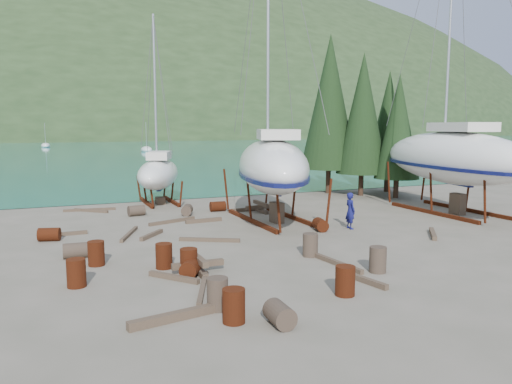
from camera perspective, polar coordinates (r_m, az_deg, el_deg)
name	(u,v)px	position (r m, az deg, el deg)	size (l,w,h in m)	color
ground	(273,250)	(20.08, 1.91, -6.66)	(600.00, 600.00, 0.00)	#5B5748
bay_water	(59,134)	(332.80, -21.64, 6.15)	(700.00, 700.00, 0.00)	#19807B
far_hill	(58,134)	(337.80, -21.66, 6.16)	(800.00, 360.00, 110.00)	#22361B
far_house_center	(10,132)	(208.01, -26.34, 6.20)	(6.60, 5.60, 5.60)	beige
far_house_right	(145,131)	(211.16, -12.59, 6.80)	(6.60, 5.60, 5.60)	beige
cypress_near_right	(363,114)	(36.18, 12.11, 8.74)	(3.60, 3.60, 10.00)	black
cypress_mid_right	(398,126)	(35.47, 15.94, 7.24)	(3.06, 3.06, 8.50)	black
cypress_back_left	(330,102)	(37.07, 8.42, 10.14)	(4.14, 4.14, 11.50)	black
cypress_far_right	(388,122)	(38.75, 14.90, 7.70)	(3.24, 3.24, 9.00)	black
moored_boat_mid	(147,150)	(99.45, -12.40, 4.74)	(2.00, 5.00, 6.05)	white
moored_boat_far	(46,146)	(127.75, -22.91, 4.90)	(2.00, 5.00, 6.05)	white
large_sailboat_near	(272,165)	(25.83, 1.89, 3.15)	(7.08, 12.10, 18.33)	white
large_sailboat_far	(452,157)	(30.34, 21.49, 3.76)	(5.57, 12.84, 19.64)	white
small_sailboat_shore	(158,173)	(32.41, -11.09, 2.12)	(4.78, 7.74, 11.82)	white
worker	(350,211)	(24.44, 10.73, -2.11)	(0.64, 0.42, 1.77)	#121452
drum_0	(76,273)	(16.48, -19.85, -8.70)	(0.58, 0.58, 0.88)	#5A1D0F
drum_1	(280,314)	(12.74, 2.72, -13.80)	(0.58, 0.58, 0.88)	#2D2823
drum_2	(49,234)	(23.34, -22.56, -4.50)	(0.58, 0.58, 0.88)	#5A1D0F
drum_3	(234,306)	(12.86, -2.55, -12.86)	(0.58, 0.58, 0.88)	#5A1D0F
drum_4	(218,206)	(29.12, -4.39, -1.65)	(0.58, 0.58, 0.88)	#5A1D0F
drum_5	(310,245)	(19.17, 6.23, -6.04)	(0.58, 0.58, 0.88)	#2D2823
drum_6	(320,225)	(23.85, 7.37, -3.73)	(0.58, 0.58, 0.88)	#5A1D0F
drum_7	(345,281)	(15.01, 10.15, -9.96)	(0.58, 0.58, 0.88)	#5A1D0F
drum_8	(96,253)	(18.71, -17.80, -6.69)	(0.58, 0.58, 0.88)	#5A1D0F
drum_9	(136,211)	(28.36, -13.51, -2.08)	(0.58, 0.58, 0.88)	#2D2823
drum_11	(187,210)	(28.04, -7.88, -2.05)	(0.58, 0.58, 0.88)	#2D2823
drum_12	(191,268)	(16.73, -7.42, -8.60)	(0.58, 0.58, 0.88)	#5A1D0F
drum_13	(189,262)	(16.94, -7.68, -7.88)	(0.58, 0.58, 0.88)	#5A1D0F
drum_14	(164,256)	(17.78, -10.47, -7.20)	(0.58, 0.58, 0.88)	#5A1D0F
drum_15	(75,250)	(20.02, -19.94, -6.30)	(0.58, 0.58, 0.88)	#2D2823
drum_16	(217,294)	(13.74, -4.42, -11.52)	(0.58, 0.58, 0.88)	#2D2823
drum_17	(378,260)	(17.52, 13.75, -7.51)	(0.58, 0.58, 0.88)	#2D2823
timber_0	(90,210)	(30.79, -18.47, -1.93)	(0.14, 2.93, 0.14)	brown
timber_1	(433,234)	(23.97, 19.56, -4.52)	(0.19, 2.12, 0.19)	brown
timber_3	(203,288)	(15.41, -6.12, -10.85)	(0.15, 3.03, 0.15)	brown
timber_4	(152,235)	(22.91, -11.85, -4.82)	(0.17, 1.92, 0.17)	brown
timber_5	(335,262)	(18.28, 8.96, -7.92)	(0.16, 2.96, 0.16)	brown
timber_6	(247,209)	(29.15, -1.02, -2.00)	(0.19, 2.02, 0.19)	brown
timber_7	(364,280)	(16.40, 12.28, -9.79)	(0.17, 1.86, 0.17)	brown
timber_8	(204,220)	(25.91, -5.99, -3.25)	(0.19, 1.95, 0.19)	brown
timber_9	(91,211)	(30.37, -18.34, -2.04)	(0.15, 2.29, 0.15)	brown
timber_10	(172,221)	(26.01, -9.54, -3.30)	(0.16, 2.73, 0.16)	brown
timber_11	(209,240)	(21.61, -5.35, -5.46)	(0.15, 2.65, 0.15)	brown
timber_12	(174,277)	(16.52, -9.40, -9.60)	(0.17, 1.93, 0.17)	brown
timber_15	(129,234)	(23.40, -14.29, -4.67)	(0.15, 2.95, 0.15)	brown
timber_16	(182,315)	(13.31, -8.41, -13.71)	(0.23, 2.90, 0.23)	brown
timber_17	(63,234)	(24.25, -21.19, -4.50)	(0.16, 2.10, 0.16)	brown
timber_pile_fore	(198,264)	(17.09, -6.66, -8.21)	(1.80, 1.80, 0.60)	brown
timber_pile_aft	(261,207)	(28.76, 0.53, -1.72)	(1.80, 1.80, 0.60)	brown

